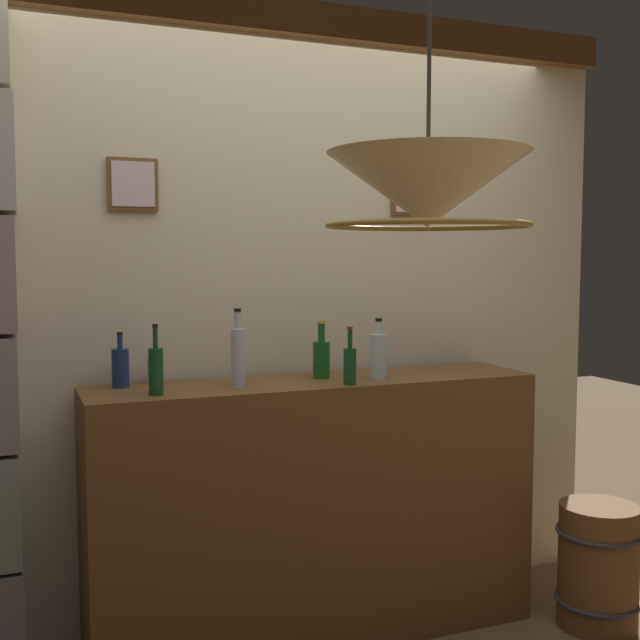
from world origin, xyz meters
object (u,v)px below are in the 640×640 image
glass_tumbler_rocks (155,370)px  wooden_barrel (598,565)px  liquor_bottle_port (321,357)px  liquor_bottle_bourbon (120,367)px  liquor_bottle_whiskey (238,356)px  liquor_bottle_scotch (156,370)px  liquor_bottle_rye (350,364)px  liquor_bottle_rum (378,355)px  pendant_lamp (428,192)px

glass_tumbler_rocks → wooden_barrel: glass_tumbler_rocks is taller
liquor_bottle_port → liquor_bottle_bourbon: liquor_bottle_port is taller
liquor_bottle_whiskey → liquor_bottle_scotch: 0.33m
liquor_bottle_rye → liquor_bottle_rum: size_ratio=0.91×
glass_tumbler_rocks → liquor_bottle_rum: bearing=-15.4°
liquor_bottle_bourbon → glass_tumbler_rocks: (0.14, 0.05, -0.03)m
liquor_bottle_port → liquor_bottle_whiskey: (-0.38, -0.09, 0.04)m
liquor_bottle_scotch → glass_tumbler_rocks: size_ratio=2.52×
liquor_bottle_rum → wooden_barrel: liquor_bottle_rum is taller
glass_tumbler_rocks → liquor_bottle_whiskey: bearing=-38.7°
liquor_bottle_rum → glass_tumbler_rocks: size_ratio=2.43×
liquor_bottle_rye → glass_tumbler_rocks: (-0.71, 0.32, -0.03)m
liquor_bottle_port → liquor_bottle_rum: bearing=-25.8°
liquor_bottle_rum → pendant_lamp: bearing=-108.1°
liquor_bottle_rum → liquor_bottle_whiskey: size_ratio=0.82×
liquor_bottle_rye → liquor_bottle_whiskey: liquor_bottle_whiskey is taller
liquor_bottle_rum → glass_tumbler_rocks: (-0.87, 0.24, -0.05)m
liquor_bottle_rum → liquor_bottle_whiskey: bearing=178.4°
liquor_bottle_port → glass_tumbler_rocks: size_ratio=2.32×
liquor_bottle_port → liquor_bottle_rum: (0.21, -0.10, 0.01)m
liquor_bottle_rye → liquor_bottle_whiskey: size_ratio=0.75×
liquor_bottle_rye → liquor_bottle_port: liquor_bottle_port is taller
liquor_bottle_rye → wooden_barrel: 1.42m
glass_tumbler_rocks → pendant_lamp: pendant_lamp is taller
liquor_bottle_scotch → liquor_bottle_port: bearing=10.8°
glass_tumbler_rocks → wooden_barrel: (1.78, -0.54, -0.87)m
liquor_bottle_rye → liquor_bottle_bourbon: bearing=162.3°
liquor_bottle_rye → liquor_bottle_scotch: bearing=176.1°
liquor_bottle_rum → glass_tumbler_rocks: bearing=164.6°
liquor_bottle_rye → liquor_bottle_bourbon: size_ratio=1.07×
pendant_lamp → wooden_barrel: (1.20, 0.61, -1.50)m
liquor_bottle_whiskey → liquor_bottle_bourbon: 0.46m
wooden_barrel → liquor_bottle_port: bearing=160.0°
liquor_bottle_whiskey → wooden_barrel: bearing=-12.0°
liquor_bottle_scotch → pendant_lamp: size_ratio=0.40×
liquor_bottle_port → pendant_lamp: pendant_lamp is taller
liquor_bottle_bourbon → liquor_bottle_scotch: liquor_bottle_scotch is taller
liquor_bottle_rye → pendant_lamp: (-0.13, -0.83, 0.60)m
liquor_bottle_rum → liquor_bottle_bourbon: size_ratio=1.17×
glass_tumbler_rocks → liquor_bottle_port: bearing=-11.7°
liquor_bottle_bourbon → wooden_barrel: liquor_bottle_bourbon is taller
liquor_bottle_rum → wooden_barrel: 1.32m
liquor_bottle_rye → liquor_bottle_rum: bearing=26.7°
liquor_bottle_bourbon → wooden_barrel: 2.17m
liquor_bottle_rye → liquor_bottle_scotch: (-0.75, 0.05, 0.01)m
liquor_bottle_whiskey → liquor_bottle_bourbon: liquor_bottle_whiskey is taller
liquor_bottle_scotch → pendant_lamp: (0.62, -0.88, 0.59)m
liquor_bottle_whiskey → glass_tumbler_rocks: liquor_bottle_whiskey is taller
pendant_lamp → glass_tumbler_rocks: bearing=116.5°
wooden_barrel → pendant_lamp: bearing=-153.2°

